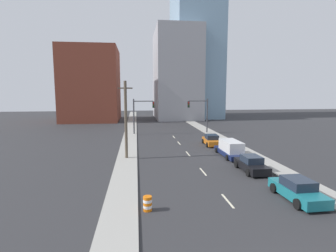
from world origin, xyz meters
TOP-DOWN VIEW (x-y plane):
  - sidewalk_left at (-7.34, 45.92)m, footprint 2.28×91.85m
  - sidewalk_right at (7.34, 45.92)m, footprint 2.28×91.85m
  - lane_stripe_at_9m at (0.00, 9.38)m, footprint 0.16×2.40m
  - lane_stripe_at_16m at (0.00, 16.13)m, footprint 0.16×2.40m
  - lane_stripe_at_23m at (0.00, 23.48)m, footprint 0.16×2.40m
  - lane_stripe_at_30m at (0.00, 30.29)m, footprint 0.16×2.40m
  - lane_stripe_at_36m at (0.00, 35.63)m, footprint 0.16×2.40m
  - building_brick_left at (-17.80, 64.15)m, footprint 14.00×16.00m
  - building_office_center at (5.27, 68.15)m, footprint 12.00×20.00m
  - building_glass_right at (11.70, 72.15)m, footprint 13.00×20.00m
  - traffic_signal_left at (-5.64, 39.04)m, footprint 3.77×0.35m
  - traffic_signal_right at (5.61, 39.04)m, footprint 3.77×0.35m
  - utility_pole_left_mid at (-7.38, 21.85)m, footprint 1.60×0.32m
  - traffic_barrel at (-5.60, 8.54)m, footprint 0.56×0.56m
  - sedan_teal at (4.94, 9.01)m, footprint 2.21×4.68m
  - sedan_black at (4.58, 15.67)m, footprint 2.08×4.42m
  - box_truck_navy at (4.72, 21.63)m, footprint 2.33×6.17m
  - sedan_orange at (4.39, 28.34)m, footprint 2.27×4.58m

SIDE VIEW (x-z plane):
  - lane_stripe_at_9m at x=0.00m, z-range 0.00..0.01m
  - lane_stripe_at_16m at x=0.00m, z-range 0.00..0.01m
  - lane_stripe_at_23m at x=0.00m, z-range 0.00..0.01m
  - lane_stripe_at_30m at x=0.00m, z-range 0.00..0.01m
  - lane_stripe_at_36m at x=0.00m, z-range 0.00..0.01m
  - sidewalk_left at x=-7.34m, z-range 0.00..0.15m
  - sidewalk_right at x=7.34m, z-range 0.00..0.15m
  - traffic_barrel at x=-5.60m, z-range 0.00..0.95m
  - sedan_orange at x=4.39m, z-range -0.07..1.43m
  - sedan_black at x=4.58m, z-range -0.07..1.45m
  - sedan_teal at x=4.94m, z-range -0.06..1.46m
  - box_truck_navy at x=4.72m, z-range -0.05..1.84m
  - traffic_signal_left at x=-5.64m, z-range 0.89..7.21m
  - traffic_signal_right at x=5.61m, z-range 0.89..7.21m
  - utility_pole_left_mid at x=-7.38m, z-range 0.12..8.86m
  - building_brick_left at x=-17.80m, z-range 0.00..18.83m
  - building_office_center at x=5.27m, z-range 0.00..24.78m
  - building_glass_right at x=11.70m, z-range 0.00..41.19m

